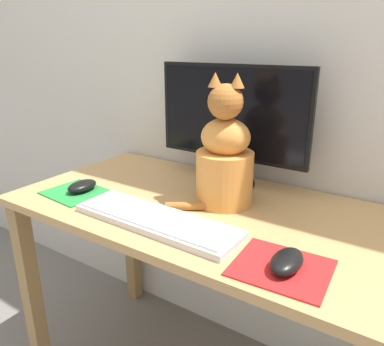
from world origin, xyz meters
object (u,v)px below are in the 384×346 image
object	(u,v)px
computer_mouse_left	(82,186)
cat	(224,158)
monitor	(231,120)
keyboard	(156,220)
computer_mouse_right	(287,261)

from	to	relation	value
computer_mouse_left	cat	distance (m)	0.47
monitor	computer_mouse_left	distance (m)	0.52
monitor	keyboard	bearing A→B (deg)	-93.67
computer_mouse_left	cat	bearing A→B (deg)	22.30
monitor	keyboard	world-z (taller)	monitor
computer_mouse_right	cat	size ratio (longest dim) A/B	0.29
keyboard	computer_mouse_right	xyz separation A→B (m)	(0.36, -0.02, 0.01)
cat	keyboard	bearing A→B (deg)	-124.42
keyboard	cat	distance (m)	0.27
monitor	cat	distance (m)	0.18
computer_mouse_left	cat	size ratio (longest dim) A/B	0.27
computer_mouse_right	computer_mouse_left	bearing A→B (deg)	174.70
monitor	computer_mouse_right	bearing A→B (deg)	-48.81
computer_mouse_right	cat	xyz separation A→B (m)	(-0.28, 0.24, 0.12)
monitor	cat	world-z (taller)	monitor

